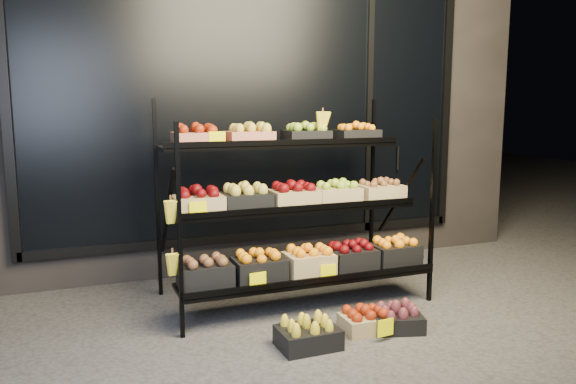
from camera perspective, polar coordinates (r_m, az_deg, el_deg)
name	(u,v)px	position (r m, az deg, el deg)	size (l,w,h in m)	color
ground	(326,326)	(4.25, 3.92, -13.40)	(24.00, 24.00, 0.00)	#514F4C
building	(228,92)	(6.37, -6.08, 10.04)	(6.00, 2.08, 3.50)	#2D2826
display_rack	(294,207)	(4.55, 0.62, -1.55)	(2.18, 1.02, 1.67)	black
tag_floor_b	(385,333)	(4.02, 9.86, -13.95)	(0.13, 0.01, 0.12)	#FFF900
floor_crate_midleft	(308,334)	(3.87, 2.05, -14.20)	(0.40, 0.30, 0.20)	black
floor_crate_midright	(366,320)	(4.16, 7.89, -12.73)	(0.35, 0.26, 0.18)	tan
floor_crate_right	(397,319)	(4.21, 11.02, -12.51)	(0.41, 0.35, 0.19)	black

